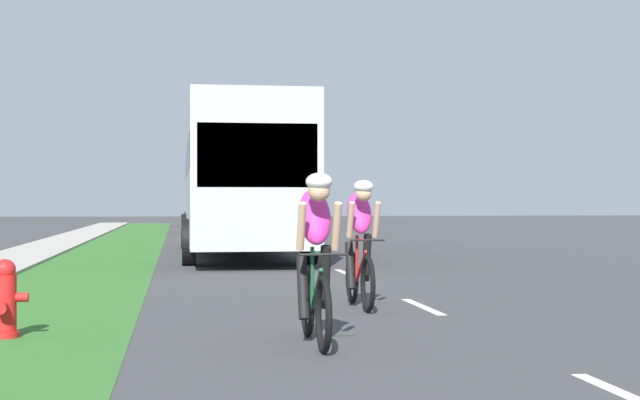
% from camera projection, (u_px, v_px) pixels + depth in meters
% --- Properties ---
extents(ground_plane, '(120.00, 120.00, 0.00)m').
position_uv_depth(ground_plane, '(312.00, 259.00, 21.80)').
color(ground_plane, '#38383A').
extents(grass_verge, '(2.42, 70.00, 0.01)m').
position_uv_depth(grass_verge, '(103.00, 260.00, 21.11)').
color(grass_verge, '#2D6026').
rests_on(grass_verge, ground_plane).
extents(sidewalk_concrete, '(1.62, 70.00, 0.10)m').
position_uv_depth(sidewalk_concrete, '(8.00, 261.00, 20.82)').
color(sidewalk_concrete, '#9E998E').
rests_on(sidewalk_concrete, ground_plane).
extents(lane_markings_center, '(0.12, 52.20, 0.01)m').
position_uv_depth(lane_markings_center, '(291.00, 250.00, 25.76)').
color(lane_markings_center, white).
rests_on(lane_markings_center, ground_plane).
extents(fire_hydrant_red, '(0.44, 0.38, 0.76)m').
position_uv_depth(fire_hydrant_red, '(5.00, 299.00, 9.21)').
color(fire_hydrant_red, red).
rests_on(fire_hydrant_red, ground_plane).
extents(cyclist_lead, '(0.42, 1.72, 1.58)m').
position_uv_depth(cyclist_lead, '(315.00, 257.00, 8.75)').
color(cyclist_lead, black).
rests_on(cyclist_lead, ground_plane).
extents(cyclist_trailing, '(0.42, 1.72, 1.58)m').
position_uv_depth(cyclist_trailing, '(360.00, 243.00, 11.77)').
color(cyclist_trailing, black).
rests_on(cyclist_trailing, ground_plane).
extents(bus_silver, '(2.78, 11.60, 3.48)m').
position_uv_depth(bus_silver, '(238.00, 174.00, 23.43)').
color(bus_silver, '#A5A8AD').
rests_on(bus_silver, ground_plane).
extents(sedan_maroon, '(1.98, 4.30, 1.52)m').
position_uv_depth(sedan_maroon, '(210.00, 214.00, 39.13)').
color(sedan_maroon, maroon).
rests_on(sedan_maroon, ground_plane).
extents(suv_red, '(2.15, 4.70, 1.79)m').
position_uv_depth(suv_red, '(205.00, 208.00, 50.03)').
color(suv_red, red).
rests_on(suv_red, ground_plane).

